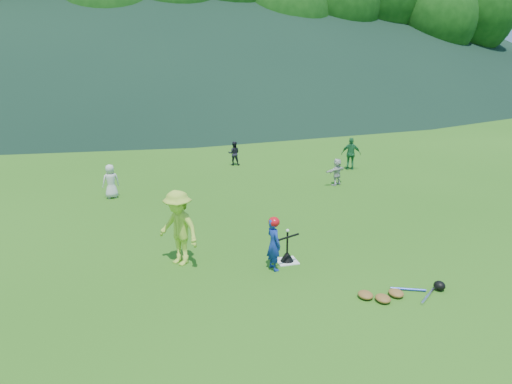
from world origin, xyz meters
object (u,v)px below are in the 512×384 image
fielder_d (337,172)px  batting_tee (287,256)px  fielder_b (234,153)px  equipment_pile (397,293)px  home_plate (287,261)px  fielder_a (111,181)px  batter_child (274,244)px  adult_coach (178,228)px  fielder_c (351,154)px

fielder_d → batting_tee: 6.59m
fielder_b → equipment_pile: size_ratio=0.53×
home_plate → fielder_b: (1.03, 9.23, 0.47)m
fielder_a → fielder_d: 7.44m
home_plate → fielder_a: (-3.70, 6.04, 0.53)m
batter_child → fielder_d: batter_child is taller
home_plate → adult_coach: bearing=166.4°
fielder_a → fielder_b: bearing=-159.9°
batter_child → fielder_d: size_ratio=1.25×
equipment_pile → home_plate: bearing=125.6°
home_plate → fielder_b: size_ratio=0.47×
adult_coach → fielder_a: bearing=157.8°
home_plate → fielder_d: 6.59m
adult_coach → fielder_a: adult_coach is taller
home_plate → fielder_c: (5.15, 7.28, 0.61)m
fielder_d → fielder_b: bearing=-79.7°
adult_coach → equipment_pile: bearing=18.6°
home_plate → fielder_b: bearing=83.6°
batting_tee → equipment_pile: 2.57m
fielder_b → batting_tee: (-1.03, -9.23, -0.35)m
adult_coach → equipment_pile: (3.80, -2.64, -0.77)m
fielder_a → fielder_d: bearing=161.4°
fielder_c → fielder_d: (-1.44, -1.85, -0.15)m
fielder_b → fielder_d: size_ratio=1.02×
batting_tee → adult_coach: bearing=166.4°
fielder_a → adult_coach: bearing=90.4°
home_plate → adult_coach: size_ratio=0.27×
fielder_b → batting_tee: 9.29m
fielder_c → equipment_pile: 10.07m
fielder_d → equipment_pile: 7.85m
fielder_c → fielder_d: fielder_c is taller
home_plate → fielder_c: size_ratio=0.36×
fielder_a → batting_tee: size_ratio=1.58×
home_plate → equipment_pile: 2.57m
adult_coach → batting_tee: bearing=39.9°
adult_coach → batting_tee: adult_coach is taller
fielder_c → batter_child: bearing=77.2°
adult_coach → fielder_d: adult_coach is taller
adult_coach → equipment_pile: 4.69m
fielder_b → equipment_pile: bearing=106.1°
batting_tee → fielder_b: bearing=83.6°
batter_child → fielder_c: size_ratio=0.94×
home_plate → fielder_a: size_ratio=0.42×
batting_tee → batter_child: bearing=-145.4°
home_plate → adult_coach: (-2.31, 0.56, 0.83)m
batter_child → fielder_c: bearing=-48.2°
adult_coach → fielder_c: bearing=95.5°
fielder_c → batting_tee: fielder_c is taller
batter_child → fielder_b: size_ratio=1.22×
fielder_c → batting_tee: size_ratio=1.82×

